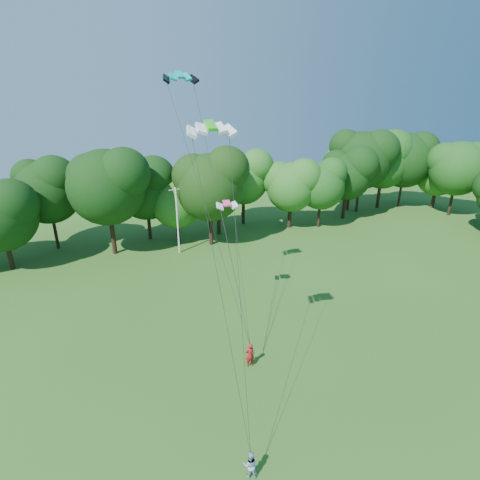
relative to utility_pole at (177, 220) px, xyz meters
name	(u,v)px	position (x,y,z in m)	size (l,w,h in m)	color
utility_pole	(177,220)	(0.00, 0.00, 0.00)	(1.60, 0.36, 8.04)	silver
kite_flyer_left	(250,355)	(-0.11, -21.92, -3.21)	(0.68, 0.45, 1.86)	#AD161C
kite_flyer_right	(250,464)	(-3.33, -29.47, -3.36)	(0.76, 0.59, 1.55)	#9EAFDC
kite_teal	(179,75)	(-2.03, -13.46, 15.10)	(2.45, 1.14, 0.59)	#05A9A2
kite_green	(211,125)	(-2.88, -23.02, 12.35)	(2.49, 1.24, 0.51)	green
kite_pink	(227,203)	(0.84, -14.93, 5.85)	(1.77, 1.02, 0.36)	#FE4686
tree_back_center	(210,181)	(4.44, 1.14, 4.08)	(9.05, 9.05, 13.17)	black
tree_back_east	(352,165)	(30.22, 7.46, 3.23)	(8.11, 8.11, 11.80)	#312013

